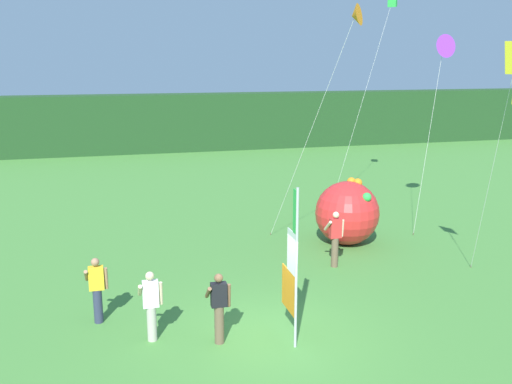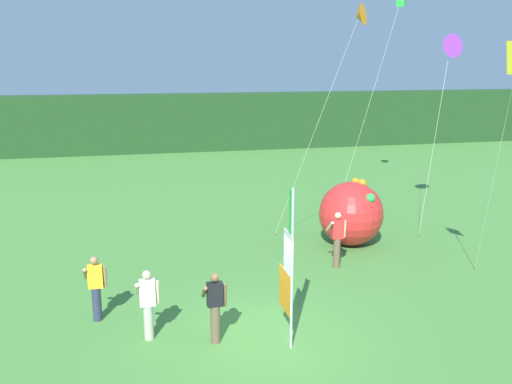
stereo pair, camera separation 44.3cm
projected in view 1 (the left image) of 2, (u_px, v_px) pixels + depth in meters
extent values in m
plane|color=#478438|center=(277.00, 337.00, 13.28)|extent=(120.00, 120.00, 0.00)
cube|color=#1E421E|center=(158.00, 123.00, 40.14)|extent=(80.00, 2.40, 4.01)
cylinder|color=#B7B7BC|center=(296.00, 270.00, 12.43)|extent=(0.06, 0.06, 3.70)
cube|color=orange|center=(289.00, 290.00, 13.07)|extent=(0.02, 0.97, 0.99)
cube|color=white|center=(292.00, 252.00, 12.67)|extent=(0.02, 0.60, 0.99)
cube|color=green|center=(295.00, 212.00, 12.28)|extent=(0.02, 0.23, 0.99)
cylinder|color=#B7B2A3|center=(152.00, 323.00, 13.06)|extent=(0.22, 0.22, 0.84)
cube|color=white|center=(151.00, 294.00, 12.89)|extent=(0.36, 0.20, 0.62)
sphere|color=beige|center=(150.00, 276.00, 12.80)|extent=(0.20, 0.20, 0.20)
cylinder|color=beige|center=(140.00, 290.00, 12.88)|extent=(0.09, 0.48, 0.42)
cylinder|color=beige|center=(161.00, 293.00, 12.96)|extent=(0.09, 0.14, 0.56)
cylinder|color=brown|center=(219.00, 325.00, 12.93)|extent=(0.22, 0.22, 0.90)
cube|color=black|center=(219.00, 295.00, 12.77)|extent=(0.36, 0.20, 0.56)
sphere|color=brown|center=(219.00, 278.00, 12.68)|extent=(0.20, 0.20, 0.20)
cylinder|color=brown|center=(208.00, 293.00, 12.75)|extent=(0.09, 0.48, 0.42)
cylinder|color=brown|center=(229.00, 295.00, 12.84)|extent=(0.09, 0.14, 0.56)
cylinder|color=brown|center=(335.00, 252.00, 17.74)|extent=(0.22, 0.22, 0.95)
cube|color=red|center=(336.00, 228.00, 17.56)|extent=(0.36, 0.20, 0.61)
sphere|color=beige|center=(336.00, 215.00, 17.47)|extent=(0.20, 0.20, 0.20)
cylinder|color=beige|center=(328.00, 226.00, 17.55)|extent=(0.09, 0.48, 0.42)
cylinder|color=beige|center=(342.00, 228.00, 17.63)|extent=(0.09, 0.14, 0.56)
cylinder|color=#2D334C|center=(98.00, 306.00, 13.96)|extent=(0.22, 0.22, 0.87)
cube|color=yellow|center=(96.00, 278.00, 13.80)|extent=(0.36, 0.20, 0.59)
sphere|color=#A37556|center=(95.00, 262.00, 13.70)|extent=(0.20, 0.20, 0.20)
cylinder|color=#A37556|center=(86.00, 276.00, 13.78)|extent=(0.09, 0.48, 0.42)
cylinder|color=#A37556|center=(106.00, 278.00, 13.87)|extent=(0.09, 0.14, 0.56)
sphere|color=red|center=(347.00, 213.00, 19.84)|extent=(2.24, 2.24, 2.24)
sphere|color=orange|center=(351.00, 182.00, 19.99)|extent=(0.31, 0.31, 0.31)
sphere|color=green|center=(367.00, 197.00, 19.03)|extent=(0.31, 0.31, 0.31)
sphere|color=orange|center=(358.00, 183.00, 19.84)|extent=(0.31, 0.31, 0.31)
cylinder|color=brown|center=(471.00, 266.00, 17.76)|extent=(0.03, 0.03, 0.08)
cylinder|color=silver|center=(491.00, 177.00, 15.63)|extent=(1.27, 2.69, 6.39)
cylinder|color=brown|center=(271.00, 234.00, 21.08)|extent=(0.03, 0.03, 0.08)
cylinder|color=silver|center=(310.00, 134.00, 19.55)|extent=(2.19, 2.02, 7.72)
cone|color=orange|center=(355.00, 15.00, 18.00)|extent=(0.74, 0.78, 0.74)
cylinder|color=brown|center=(332.00, 202.00, 25.80)|extent=(0.03, 0.03, 0.08)
cylinder|color=silver|center=(362.00, 103.00, 25.54)|extent=(2.94, 0.81, 8.93)
cube|color=green|center=(392.00, 0.00, 25.27)|extent=(0.57, 0.58, 0.60)
cylinder|color=brown|center=(413.00, 234.00, 21.07)|extent=(0.03, 0.03, 0.08)
cylinder|color=silver|center=(428.00, 141.00, 20.95)|extent=(1.35, 1.03, 6.81)
cone|color=purple|center=(443.00, 47.00, 20.82)|extent=(0.90, 0.53, 0.89)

